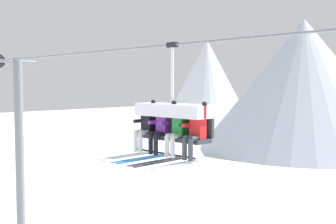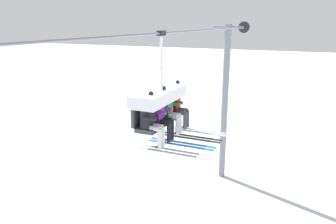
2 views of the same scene
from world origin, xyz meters
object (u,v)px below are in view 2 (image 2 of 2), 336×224
skier_black (152,121)px  skier_red (179,105)px  skier_green (171,110)px  skier_purple (162,116)px  lift_tower_far (225,101)px  chairlift_chair (159,101)px

skier_black → skier_red: bearing=0.0°
skier_green → skier_purple: bearing=-179.3°
skier_black → skier_red: size_ratio=1.00×
lift_tower_far → chairlift_chair: 10.04m
skier_purple → skier_red: bearing=0.4°
skier_black → skier_green: 1.08m
chairlift_chair → skier_black: (-0.81, -0.21, -0.28)m
skier_green → skier_red: size_ratio=1.00×
chairlift_chair → skier_red: size_ratio=1.52×
skier_purple → skier_red: skier_red is taller
skier_black → skier_green: bearing=0.0°
skier_green → lift_tower_far: bearing=5.5°
chairlift_chair → skier_green: bearing=-38.7°
chairlift_chair → skier_black: chairlift_chair is taller
lift_tower_far → chairlift_chair: lift_tower_far is taller
skier_purple → skier_black: bearing=179.3°
skier_green → skier_red: bearing=0.0°
skier_purple → skier_green: bearing=0.7°
skier_green → skier_red: same height
lift_tower_far → chairlift_chair: size_ratio=3.33×
skier_purple → skier_green: skier_green is taller
skier_black → skier_green: size_ratio=1.00×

